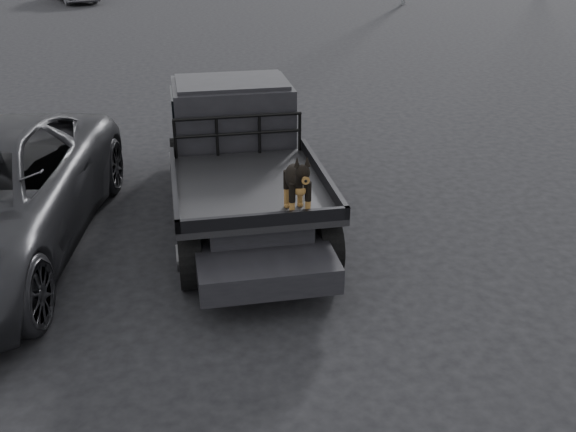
{
  "coord_description": "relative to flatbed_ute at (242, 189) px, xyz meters",
  "views": [
    {
      "loc": [
        -0.91,
        -6.09,
        4.09
      ],
      "look_at": [
        0.22,
        -0.21,
        1.2
      ],
      "focal_mm": 40.0,
      "sensor_mm": 36.0,
      "label": 1
    }
  ],
  "objects": [
    {
      "name": "dog",
      "position": [
        0.42,
        -1.86,
        0.83
      ],
      "size": [
        0.32,
        0.6,
        0.74
      ],
      "primitive_type": null,
      "color": "black",
      "rests_on": "flatbed_ute"
    },
    {
      "name": "headache_rack",
      "position": [
        0.0,
        0.2,
        0.74
      ],
      "size": [
        1.8,
        0.08,
        0.55
      ],
      "primitive_type": null,
      "color": "black",
      "rests_on": "flatbed_ute"
    },
    {
      "name": "flatbed_ute",
      "position": [
        0.0,
        0.0,
        0.0
      ],
      "size": [
        2.0,
        5.4,
        0.92
      ],
      "primitive_type": null,
      "color": "black",
      "rests_on": "ground"
    },
    {
      "name": "ground",
      "position": [
        -0.02,
        -2.28,
        -0.46
      ],
      "size": [
        120.0,
        120.0,
        0.0
      ],
      "primitive_type": "plane",
      "color": "black",
      "rests_on": "ground"
    },
    {
      "name": "ute_cab",
      "position": [
        0.0,
        0.95,
        0.9
      ],
      "size": [
        1.72,
        1.3,
        0.88
      ],
      "primitive_type": null,
      "color": "black",
      "rests_on": "flatbed_ute"
    }
  ]
}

